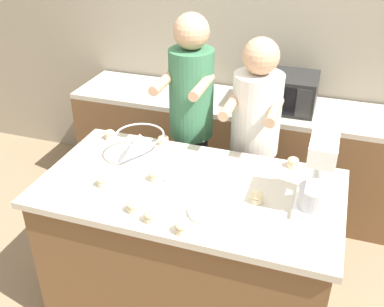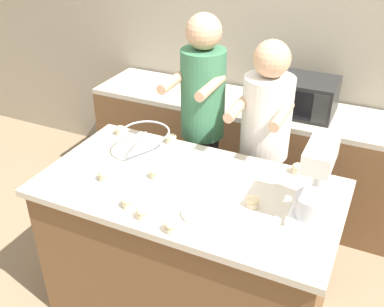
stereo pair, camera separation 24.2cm
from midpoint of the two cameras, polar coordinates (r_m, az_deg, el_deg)
name	(u,v)px [view 2 (the right image)]	position (r m, az deg, el deg)	size (l,w,h in m)	color
ground_plane	(189,304)	(3.12, 1.98, -18.69)	(16.00, 16.00, 0.00)	#937A5B
back_wall	(278,37)	(3.78, 12.80, 14.17)	(10.00, 0.06, 2.70)	gray
island_counter	(189,250)	(2.78, 2.15, -12.21)	(1.67, 0.89, 0.95)	brown
back_counter	(257,154)	(3.82, 10.02, -0.13)	(2.80, 0.60, 0.90)	brown
person_left	(202,130)	(3.10, 3.55, 2.92)	(0.32, 0.49, 1.73)	#232328
person_right	(263,153)	(3.02, 11.29, -0.01)	(0.33, 0.50, 1.62)	#33384C
stand_mixer	(316,186)	(2.28, 18.43, -4.00)	(0.20, 0.30, 0.41)	white
mixing_bowl	(146,143)	(2.72, -3.33, 1.29)	(0.29, 0.29, 0.17)	#BCBCC1
baking_tray	(211,174)	(2.55, 5.09, -2.70)	(0.43, 0.30, 0.04)	silver
microwave_oven	(299,95)	(3.51, 15.41, 7.11)	(0.54, 0.38, 0.27)	black
small_plate	(201,213)	(2.28, 4.27, -7.60)	(0.20, 0.20, 0.02)	white
cupcake_0	(253,202)	(2.35, 10.72, -6.12)	(0.07, 0.07, 0.06)	beige
cupcake_1	(120,130)	(3.00, -6.83, 2.88)	(0.07, 0.07, 0.06)	beige
cupcake_2	(104,175)	(2.54, -8.41, -2.82)	(0.07, 0.07, 0.06)	beige
cupcake_3	(156,173)	(2.53, -1.94, -2.55)	(0.07, 0.07, 0.06)	beige
cupcake_4	(128,202)	(2.31, -5.13, -6.26)	(0.07, 0.07, 0.06)	beige
cupcake_5	(298,168)	(2.67, 15.84, -1.92)	(0.07, 0.07, 0.06)	beige
cupcake_6	(171,139)	(2.88, -0.26, 1.85)	(0.07, 0.07, 0.06)	beige
cupcake_7	(143,213)	(2.24, -3.17, -7.62)	(0.07, 0.07, 0.06)	beige
cupcake_8	(171,226)	(2.15, 0.59, -9.32)	(0.07, 0.07, 0.06)	beige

